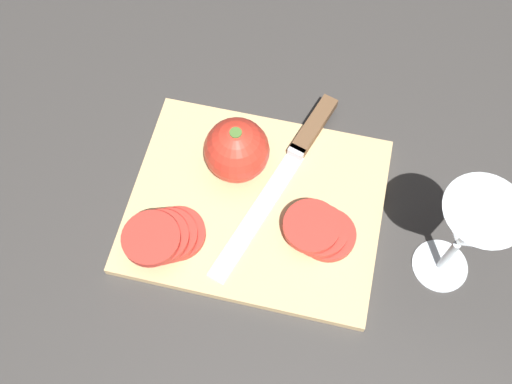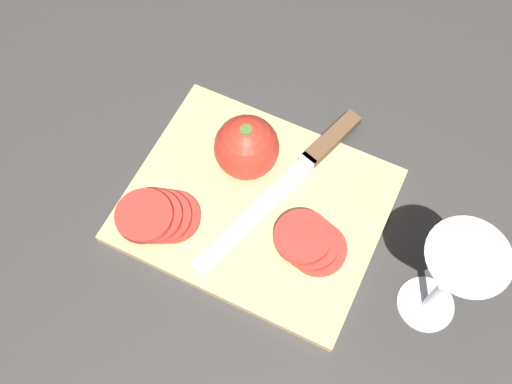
{
  "view_description": "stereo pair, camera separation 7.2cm",
  "coord_description": "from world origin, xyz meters",
  "px_view_note": "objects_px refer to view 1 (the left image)",
  "views": [
    {
      "loc": [
        0.11,
        -0.3,
        0.69
      ],
      "look_at": [
        0.04,
        0.01,
        0.04
      ],
      "focal_mm": 42.0,
      "sensor_mm": 36.0,
      "label": 1
    },
    {
      "loc": [
        0.18,
        -0.28,
        0.69
      ],
      "look_at": [
        0.04,
        0.01,
        0.04
      ],
      "focal_mm": 42.0,
      "sensor_mm": 36.0,
      "label": 2
    }
  ],
  "objects_px": {
    "tomato_slice_stack_near": "(320,230)",
    "tomato_slice_stack_far": "(165,236)",
    "wine_glass": "(469,230)",
    "knife": "(301,147)",
    "whole_tomato": "(237,150)"
  },
  "relations": [
    {
      "from": "whole_tomato",
      "to": "knife",
      "type": "xyz_separation_m",
      "value": [
        0.07,
        0.04,
        -0.04
      ]
    },
    {
      "from": "knife",
      "to": "wine_glass",
      "type": "bearing_deg",
      "value": 77.1
    },
    {
      "from": "tomato_slice_stack_near",
      "to": "whole_tomato",
      "type": "bearing_deg",
      "value": 149.36
    },
    {
      "from": "whole_tomato",
      "to": "tomato_slice_stack_near",
      "type": "xyz_separation_m",
      "value": [
        0.12,
        -0.07,
        -0.03
      ]
    },
    {
      "from": "wine_glass",
      "to": "tomato_slice_stack_far",
      "type": "distance_m",
      "value": 0.34
    },
    {
      "from": "tomato_slice_stack_near",
      "to": "wine_glass",
      "type": "bearing_deg",
      "value": -0.73
    },
    {
      "from": "wine_glass",
      "to": "tomato_slice_stack_far",
      "type": "height_order",
      "value": "wine_glass"
    },
    {
      "from": "whole_tomato",
      "to": "tomato_slice_stack_near",
      "type": "bearing_deg",
      "value": -30.64
    },
    {
      "from": "wine_glass",
      "to": "whole_tomato",
      "type": "bearing_deg",
      "value": 164.95
    },
    {
      "from": "knife",
      "to": "tomato_slice_stack_far",
      "type": "xyz_separation_m",
      "value": [
        -0.13,
        -0.16,
        0.01
      ]
    },
    {
      "from": "wine_glass",
      "to": "knife",
      "type": "xyz_separation_m",
      "value": [
        -0.19,
        0.12,
        -0.09
      ]
    },
    {
      "from": "wine_glass",
      "to": "knife",
      "type": "height_order",
      "value": "wine_glass"
    },
    {
      "from": "tomato_slice_stack_near",
      "to": "tomato_slice_stack_far",
      "type": "height_order",
      "value": "tomato_slice_stack_far"
    },
    {
      "from": "wine_glass",
      "to": "whole_tomato",
      "type": "height_order",
      "value": "wine_glass"
    },
    {
      "from": "tomato_slice_stack_near",
      "to": "tomato_slice_stack_far",
      "type": "relative_size",
      "value": 0.98
    }
  ]
}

